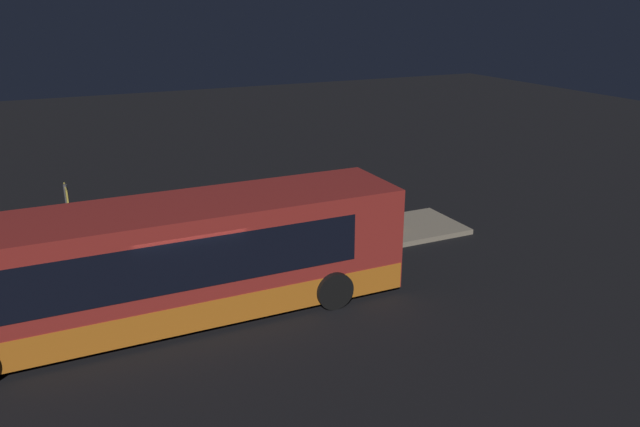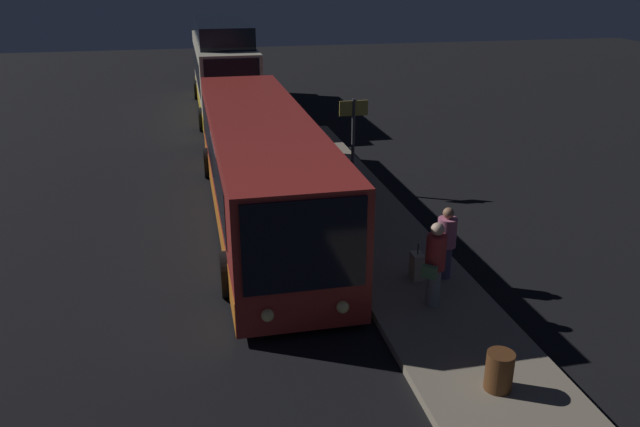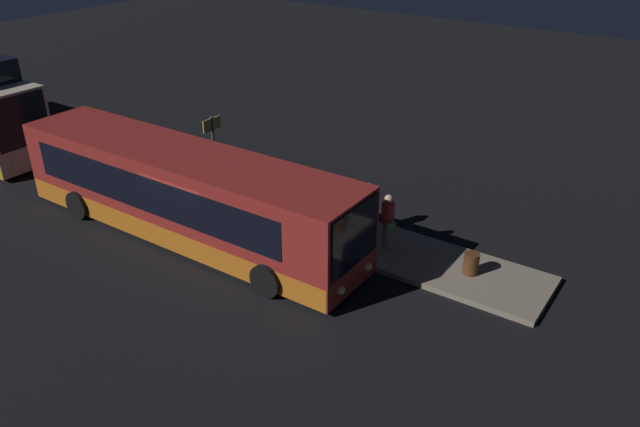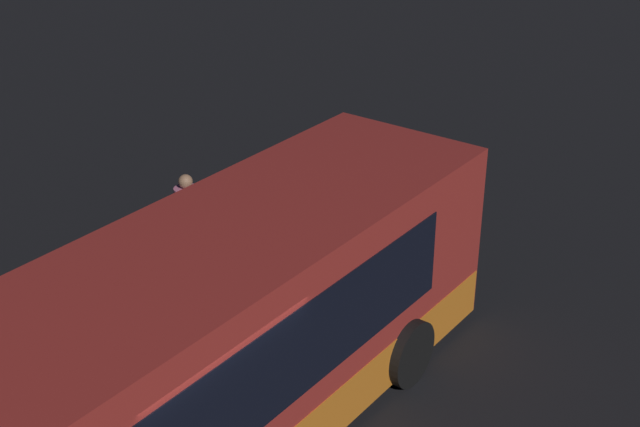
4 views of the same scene
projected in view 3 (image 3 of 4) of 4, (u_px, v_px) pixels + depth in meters
The scene contains 8 objects.
ground at pixel (202, 243), 19.65m from camera, with size 80.00×80.00×0.00m, color black.
platform at pixel (259, 207), 21.71m from camera, with size 20.00×2.52×0.17m.
bus_lead at pixel (184, 194), 19.53m from camera, with size 12.59×2.81×2.85m.
passenger_boarding at pixel (368, 205), 19.75m from camera, with size 0.57×0.67×1.60m.
passenger_waiting at pixel (388, 219), 18.68m from camera, with size 0.64×0.63×1.75m.
suitcase at pixel (356, 227), 19.62m from camera, with size 0.36×0.23×0.81m.
sign_post at pixel (213, 142), 22.19m from camera, with size 0.10×0.86×2.67m.
trash_bin at pixel (471, 263), 17.63m from camera, with size 0.44×0.44×0.65m.
Camera 3 is at (12.68, -11.94, 9.89)m, focal length 35.00 mm.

